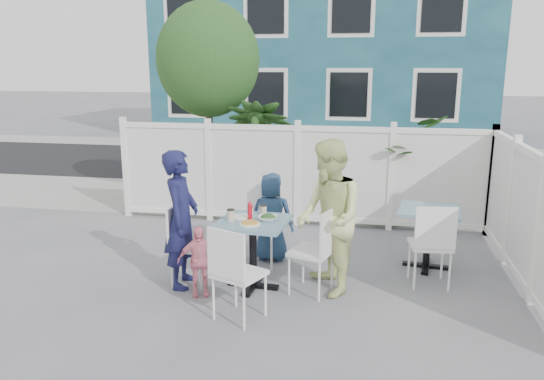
% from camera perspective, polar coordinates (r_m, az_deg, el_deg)
% --- Properties ---
extents(ground, '(80.00, 80.00, 0.00)m').
position_cam_1_polar(ground, '(6.38, -1.26, -9.96)').
color(ground, slate).
extents(near_sidewalk, '(24.00, 2.60, 0.01)m').
position_cam_1_polar(near_sidewalk, '(9.93, 3.22, -1.32)').
color(near_sidewalk, gray).
rests_on(near_sidewalk, ground).
extents(street, '(24.00, 5.00, 0.01)m').
position_cam_1_polar(street, '(13.52, 5.24, 2.61)').
color(street, black).
rests_on(street, ground).
extents(far_sidewalk, '(24.00, 1.60, 0.01)m').
position_cam_1_polar(far_sidewalk, '(16.57, 6.26, 4.59)').
color(far_sidewalk, gray).
rests_on(far_sidewalk, ground).
extents(building, '(11.00, 6.00, 6.00)m').
position_cam_1_polar(building, '(19.80, 5.78, 14.74)').
color(building, '#194555').
rests_on(building, ground).
extents(fence_back, '(5.86, 0.08, 1.60)m').
position_cam_1_polar(fence_back, '(8.39, 2.73, 1.40)').
color(fence_back, white).
rests_on(fence_back, ground).
extents(fence_right, '(0.08, 3.66, 1.60)m').
position_cam_1_polar(fence_right, '(6.81, 25.45, -2.79)').
color(fence_right, white).
rests_on(fence_right, ground).
extents(tree, '(1.80, 1.62, 3.59)m').
position_cam_1_polar(tree, '(9.45, -6.93, 13.71)').
color(tree, '#382316').
rests_on(tree, ground).
extents(utility_cabinet, '(0.75, 0.58, 1.30)m').
position_cam_1_polar(utility_cabinet, '(10.52, -9.34, 2.96)').
color(utility_cabinet, gold).
rests_on(utility_cabinet, ground).
extents(potted_shrub_a, '(1.13, 1.13, 1.96)m').
position_cam_1_polar(potted_shrub_a, '(9.15, -1.25, 3.67)').
color(potted_shrub_a, '#1F3917').
rests_on(potted_shrub_a, ground).
extents(potted_shrub_b, '(1.97, 2.03, 1.73)m').
position_cam_1_polar(potted_shrub_b, '(8.89, 12.90, 2.30)').
color(potted_shrub_b, '#1F3917').
rests_on(potted_shrub_b, ground).
extents(main_table, '(0.83, 0.83, 0.81)m').
position_cam_1_polar(main_table, '(6.05, -2.07, -4.93)').
color(main_table, slate).
rests_on(main_table, ground).
extents(spare_table, '(0.82, 0.82, 0.77)m').
position_cam_1_polar(spare_table, '(6.92, 16.50, -3.35)').
color(spare_table, slate).
rests_on(spare_table, ground).
extents(chair_left, '(0.42, 0.44, 0.94)m').
position_cam_1_polar(chair_left, '(6.29, -9.41, -5.17)').
color(chair_left, white).
rests_on(chair_left, ground).
extents(chair_right, '(0.54, 0.56, 0.99)m').
position_cam_1_polar(chair_right, '(5.93, 5.02, -5.90)').
color(chair_right, white).
rests_on(chair_right, ground).
extents(chair_back, '(0.48, 0.47, 1.01)m').
position_cam_1_polar(chair_back, '(6.83, -1.11, -3.09)').
color(chair_back, white).
rests_on(chair_back, ground).
extents(chair_near, '(0.58, 0.58, 0.99)m').
position_cam_1_polar(chair_near, '(5.29, -4.12, -8.33)').
color(chair_near, white).
rests_on(chair_near, ground).
extents(chair_spare, '(0.50, 0.48, 1.00)m').
position_cam_1_polar(chair_spare, '(6.32, 16.87, -5.14)').
color(chair_spare, white).
rests_on(chair_spare, ground).
extents(man, '(0.43, 0.61, 1.60)m').
position_cam_1_polar(man, '(6.15, -9.73, -3.12)').
color(man, '#15173E').
rests_on(man, ground).
extents(woman, '(0.94, 1.04, 1.74)m').
position_cam_1_polar(woman, '(5.90, 6.12, -2.97)').
color(woman, '#C9D743').
rests_on(woman, ground).
extents(boy, '(0.58, 0.39, 1.17)m').
position_cam_1_polar(boy, '(6.93, -0.06, -2.90)').
color(boy, navy).
rests_on(boy, ground).
extents(toddler, '(0.51, 0.35, 0.81)m').
position_cam_1_polar(toddler, '(5.98, -7.89, -7.56)').
color(toddler, pink).
rests_on(toddler, ground).
extents(plate_main, '(0.24, 0.24, 0.01)m').
position_cam_1_polar(plate_main, '(5.84, -2.41, -3.66)').
color(plate_main, white).
rests_on(plate_main, main_table).
extents(plate_side, '(0.24, 0.24, 0.02)m').
position_cam_1_polar(plate_side, '(6.12, -3.48, -2.86)').
color(plate_side, white).
rests_on(plate_side, main_table).
extents(salad_bowl, '(0.22, 0.22, 0.05)m').
position_cam_1_polar(salad_bowl, '(5.97, -0.44, -3.06)').
color(salad_bowl, white).
rests_on(salad_bowl, main_table).
extents(coffee_cup_a, '(0.08, 0.08, 0.12)m').
position_cam_1_polar(coffee_cup_a, '(5.97, -4.46, -2.76)').
color(coffee_cup_a, beige).
rests_on(coffee_cup_a, main_table).
extents(coffee_cup_b, '(0.07, 0.07, 0.11)m').
position_cam_1_polar(coffee_cup_b, '(6.19, -0.93, -2.21)').
color(coffee_cup_b, beige).
rests_on(coffee_cup_b, main_table).
extents(ketchup_bottle, '(0.05, 0.05, 0.18)m').
position_cam_1_polar(ketchup_bottle, '(6.02, -2.38, -2.35)').
color(ketchup_bottle, red).
rests_on(ketchup_bottle, main_table).
extents(salt_shaker, '(0.03, 0.03, 0.07)m').
position_cam_1_polar(salt_shaker, '(6.24, -2.16, -2.29)').
color(salt_shaker, white).
rests_on(salt_shaker, main_table).
extents(pepper_shaker, '(0.03, 0.03, 0.07)m').
position_cam_1_polar(pepper_shaker, '(6.26, -2.22, -2.21)').
color(pepper_shaker, black).
rests_on(pepper_shaker, main_table).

